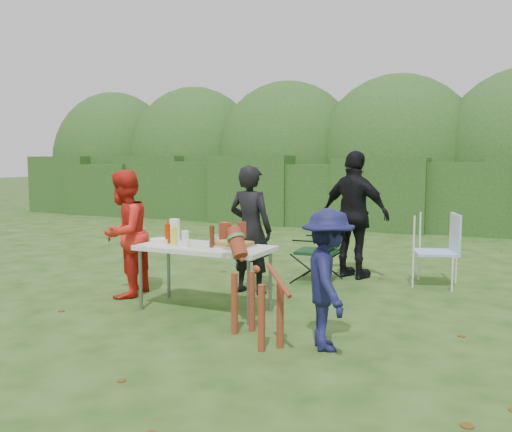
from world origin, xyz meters
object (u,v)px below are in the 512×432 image
at_px(person_red_jacket, 124,234).
at_px(person_cook, 250,230).
at_px(person_black_puffy, 355,215).
at_px(dog, 256,286).
at_px(camping_chair, 317,247).
at_px(ketchup_bottle, 168,234).
at_px(mustard_bottle, 174,237).
at_px(child, 328,279).
at_px(beer_bottle, 212,236).
at_px(folding_table, 205,250).
at_px(paper_towel_roll, 175,230).
at_px(lawn_chair, 436,249).

bearing_deg(person_red_jacket, person_cook, 110.97).
xyz_separation_m(person_cook, person_black_puffy, (0.97, 1.43, 0.10)).
height_order(person_cook, dog, person_cook).
relative_size(person_black_puffy, camping_chair, 1.88).
bearing_deg(ketchup_bottle, person_black_puffy, 57.32).
bearing_deg(mustard_bottle, ketchup_bottle, 147.54).
xyz_separation_m(person_red_jacket, child, (2.86, -0.75, -0.15)).
xyz_separation_m(person_black_puffy, camping_chair, (-0.40, -0.48, -0.43)).
xyz_separation_m(person_black_puffy, mustard_bottle, (-1.39, -2.51, -0.07)).
height_order(person_cook, mustard_bottle, person_cook).
height_order(child, ketchup_bottle, child).
xyz_separation_m(dog, beer_bottle, (-0.83, 0.63, 0.34)).
relative_size(person_red_jacket, person_black_puffy, 0.86).
relative_size(folding_table, camping_chair, 1.54).
relative_size(dog, ketchup_bottle, 4.99).
relative_size(camping_chair, ketchup_bottle, 4.43).
height_order(child, beer_bottle, child).
bearing_deg(camping_chair, person_red_jacket, 38.84).
relative_size(child, ketchup_bottle, 5.78).
xyz_separation_m(child, mustard_bottle, (-1.94, 0.47, 0.20)).
bearing_deg(paper_towel_roll, folding_table, -18.97).
bearing_deg(beer_bottle, mustard_bottle, -170.33).
xyz_separation_m(person_cook, paper_towel_roll, (-0.62, -0.78, 0.05)).
bearing_deg(folding_table, mustard_bottle, -157.14).
height_order(dog, beer_bottle, dog).
relative_size(person_cook, mustard_bottle, 8.16).
distance_m(dog, paper_towel_roll, 1.74).
relative_size(person_cook, child, 1.28).
bearing_deg(person_black_puffy, beer_bottle, 85.47).
distance_m(person_black_puffy, lawn_chair, 1.19).
xyz_separation_m(dog, mustard_bottle, (-1.27, 0.55, 0.32)).
xyz_separation_m(camping_chair, ketchup_bottle, (-1.15, -1.94, 0.36)).
bearing_deg(mustard_bottle, beer_bottle, 9.67).
xyz_separation_m(person_red_jacket, person_black_puffy, (2.32, 2.24, 0.13)).
distance_m(person_cook, person_black_puffy, 1.73).
bearing_deg(person_red_jacket, dog, 59.44).
relative_size(lawn_chair, mustard_bottle, 4.95).
bearing_deg(camping_chair, person_black_puffy, -133.80).
relative_size(person_cook, person_black_puffy, 0.89).
bearing_deg(person_black_puffy, ketchup_bottle, 74.16).
bearing_deg(lawn_chair, person_black_puffy, -18.55).
xyz_separation_m(person_red_jacket, paper_towel_roll, (0.73, 0.03, 0.08)).
xyz_separation_m(person_black_puffy, dog, (-0.13, -3.06, -0.39)).
xyz_separation_m(lawn_chair, beer_bottle, (-2.07, -2.43, 0.37)).
bearing_deg(folding_table, paper_towel_roll, 161.03).
bearing_deg(person_cook, lawn_chair, -139.55).
relative_size(person_red_jacket, dog, 1.43).
bearing_deg(beer_bottle, child, -20.09).
xyz_separation_m(child, camping_chair, (-0.95, 2.51, -0.15)).
height_order(child, mustard_bottle, child).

